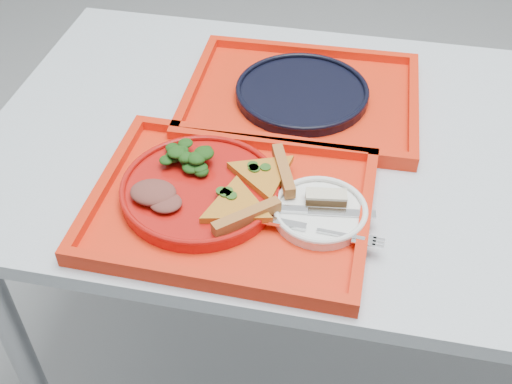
% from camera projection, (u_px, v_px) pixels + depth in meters
% --- Properties ---
extents(ground, '(10.00, 10.00, 0.00)m').
position_uv_depth(ground, '(367.00, 373.00, 1.68)').
color(ground, gray).
rests_on(ground, ground).
extents(table, '(1.60, 0.80, 0.75)m').
position_uv_depth(table, '(409.00, 182.00, 1.21)').
color(table, '#A5AFB9').
rests_on(table, ground).
extents(tray_main, '(0.46, 0.36, 0.01)m').
position_uv_depth(tray_main, '(231.00, 206.00, 1.05)').
color(tray_main, red).
rests_on(tray_main, table).
extents(tray_far, '(0.46, 0.36, 0.01)m').
position_uv_depth(tray_far, '(302.00, 100.00, 1.27)').
color(tray_far, red).
rests_on(tray_far, table).
extents(dinner_plate, '(0.26, 0.26, 0.02)m').
position_uv_depth(dinner_plate, '(200.00, 191.00, 1.06)').
color(dinner_plate, '#AB0F0B').
rests_on(dinner_plate, tray_main).
extents(side_plate, '(0.15, 0.15, 0.01)m').
position_uv_depth(side_plate, '(320.00, 213.00, 1.02)').
color(side_plate, white).
rests_on(side_plate, tray_main).
extents(navy_plate, '(0.26, 0.26, 0.02)m').
position_uv_depth(navy_plate, '(302.00, 94.00, 1.26)').
color(navy_plate, black).
rests_on(navy_plate, tray_far).
extents(pizza_slice_a, '(0.17, 0.17, 0.02)m').
position_uv_depth(pizza_slice_a, '(236.00, 204.00, 1.01)').
color(pizza_slice_a, gold).
rests_on(pizza_slice_a, dinner_plate).
extents(pizza_slice_b, '(0.17, 0.15, 0.02)m').
position_uv_depth(pizza_slice_b, '(264.00, 172.00, 1.06)').
color(pizza_slice_b, gold).
rests_on(pizza_slice_b, dinner_plate).
extents(salad_heap, '(0.08, 0.07, 0.04)m').
position_uv_depth(salad_heap, '(184.00, 154.00, 1.08)').
color(salad_heap, black).
rests_on(salad_heap, dinner_plate).
extents(meat_portion, '(0.08, 0.06, 0.02)m').
position_uv_depth(meat_portion, '(153.00, 192.00, 1.02)').
color(meat_portion, brown).
rests_on(meat_portion, dinner_plate).
extents(dessert_bar, '(0.07, 0.04, 0.02)m').
position_uv_depth(dessert_bar, '(326.00, 197.00, 1.02)').
color(dessert_bar, '#4B2B19').
rests_on(dessert_bar, side_plate).
extents(knife, '(0.19, 0.04, 0.01)m').
position_uv_depth(knife, '(317.00, 211.00, 1.01)').
color(knife, silver).
rests_on(knife, side_plate).
extents(fork, '(0.19, 0.03, 0.01)m').
position_uv_depth(fork, '(316.00, 229.00, 0.98)').
color(fork, silver).
rests_on(fork, side_plate).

